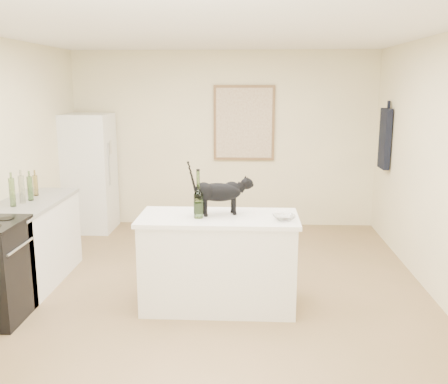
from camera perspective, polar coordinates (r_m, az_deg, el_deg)
floor at (r=5.26m, az=-1.58°, el=-11.65°), size 5.50×5.50×0.00m
ceiling at (r=4.84m, az=-1.77°, el=17.81°), size 5.50×5.50×0.00m
wall_back at (r=7.60m, az=-0.02°, el=5.91°), size 4.50×0.00×4.50m
wall_front at (r=2.24m, az=-7.33°, el=-9.39°), size 4.50×0.00×4.50m
wall_right at (r=5.21m, az=23.83°, el=2.03°), size 0.00×5.50×5.50m
island_base at (r=4.91m, az=-0.62°, el=-8.02°), size 1.44×0.67×0.86m
island_top at (r=4.77m, az=-0.63°, el=-2.94°), size 1.50×0.70×0.04m
left_cabinets at (r=5.86m, az=-20.84°, el=-5.47°), size 0.60×1.40×0.86m
left_countertop at (r=5.74m, az=-21.17°, el=-1.18°), size 0.62×1.44×0.04m
fridge at (r=7.63m, az=-14.98°, el=2.11°), size 0.68×0.68×1.70m
artwork_frame at (r=7.54m, az=2.27°, el=7.76°), size 0.90×0.03×1.10m
artwork_canvas at (r=7.52m, az=2.27°, el=7.75°), size 0.82×0.00×1.02m
hanging_garment at (r=7.12m, az=17.66°, el=5.74°), size 0.08×0.34×0.80m
black_cat at (r=4.77m, az=-0.64°, el=-0.29°), size 0.58×0.31×0.39m
wine_bottle at (r=4.65m, az=-2.91°, el=-0.53°), size 0.10×0.10×0.40m
glass_bowl at (r=4.64m, az=6.77°, el=-2.88°), size 0.24×0.24×0.05m
fridge_paper at (r=7.47m, az=-12.62°, el=4.95°), size 0.02×0.15×0.19m
counter_bottle_cluster at (r=5.71m, az=-21.57°, el=0.29°), size 0.12×0.57×0.29m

